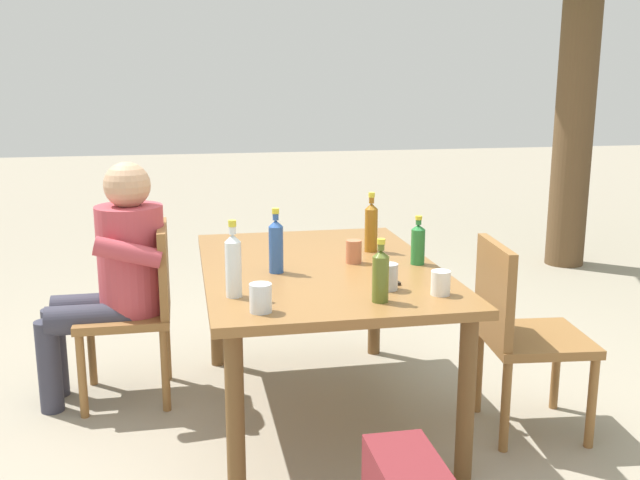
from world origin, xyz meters
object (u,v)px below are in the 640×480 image
object	(u,v)px
dining_table	(320,283)
chair_near_left	(140,302)
bottle_amber	(371,226)
table_knife	(390,278)
cup_glass	(261,298)
bottle_blue	(276,245)
chair_far_right	(519,327)
cup_white	(441,283)
bottle_olive	(381,275)
cup_steel	(388,277)
bottle_green	(418,243)
cup_terracotta	(354,252)
bottle_clear	(233,264)
person_in_white_shirt	(115,271)

from	to	relation	value
dining_table	chair_near_left	distance (m)	0.91
bottle_amber	table_knife	world-z (taller)	bottle_amber
bottle_amber	cup_glass	distance (m)	1.06
bottle_blue	dining_table	bearing A→B (deg)	110.62
chair_far_right	cup_glass	bearing A→B (deg)	-76.58
cup_glass	table_knife	bearing A→B (deg)	119.40
bottle_amber	cup_white	xyz separation A→B (m)	(0.76, 0.08, -0.08)
bottle_olive	cup_steel	distance (m)	0.18
cup_white	cup_steel	bearing A→B (deg)	-120.12
bottle_green	cup_glass	world-z (taller)	bottle_green
bottle_olive	bottle_blue	world-z (taller)	bottle_blue
cup_steel	cup_white	bearing A→B (deg)	59.88
dining_table	table_knife	world-z (taller)	table_knife
cup_terracotta	bottle_clear	bearing A→B (deg)	-54.02
bottle_clear	chair_far_right	bearing A→B (deg)	93.16
bottle_green	table_knife	world-z (taller)	bottle_green
dining_table	person_in_white_shirt	size ratio (longest dim) A/B	1.30
cup_steel	bottle_olive	bearing A→B (deg)	-26.09
bottle_olive	cup_white	distance (m)	0.27
chair_near_left	cup_steel	xyz separation A→B (m)	(0.77, 1.03, 0.29)
person_in_white_shirt	cup_glass	size ratio (longest dim) A/B	10.96
bottle_clear	cup_terracotta	bearing A→B (deg)	125.98
cup_steel	table_knife	world-z (taller)	cup_steel
bottle_green	chair_near_left	bearing A→B (deg)	-107.53
cup_glass	cup_terracotta	world-z (taller)	same
bottle_blue	cup_glass	xyz separation A→B (m)	(0.54, -0.13, -0.07)
bottle_olive	cup_terracotta	world-z (taller)	bottle_olive
bottle_green	table_knife	xyz separation A→B (m)	(0.22, -0.19, -0.09)
dining_table	chair_near_left	bearing A→B (deg)	-112.54
cup_steel	table_knife	size ratio (longest dim) A/B	0.45
bottle_clear	cup_steel	bearing A→B (deg)	87.99
chair_near_left	bottle_amber	bearing A→B (deg)	83.91
chair_near_left	table_knife	distance (m)	1.27
cup_steel	cup_glass	bearing A→B (deg)	-70.72
bottle_olive	cup_white	size ratio (longest dim) A/B	2.55
bottle_olive	bottle_green	world-z (taller)	bottle_olive
cup_terracotta	table_knife	xyz separation A→B (m)	(0.30, 0.09, -0.05)
bottle_green	table_knife	bearing A→B (deg)	-41.05
bottle_blue	table_knife	world-z (taller)	bottle_blue
bottle_blue	table_knife	xyz separation A→B (m)	(0.20, 0.46, -0.12)
bottle_clear	cup_glass	bearing A→B (deg)	21.36
bottle_amber	bottle_clear	bearing A→B (deg)	-48.91
bottle_clear	cup_steel	distance (m)	0.63
dining_table	bottle_blue	bearing A→B (deg)	-69.38
bottle_olive	cup_terracotta	xyz separation A→B (m)	(-0.60, 0.04, -0.05)
cup_terracotta	bottle_green	bearing A→B (deg)	74.52
chair_far_right	cup_steel	bearing A→B (deg)	-81.81
chair_far_right	cup_white	size ratio (longest dim) A/B	8.94
cup_glass	cup_terracotta	bearing A→B (deg)	141.60
chair_near_left	chair_far_right	size ratio (longest dim) A/B	1.00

